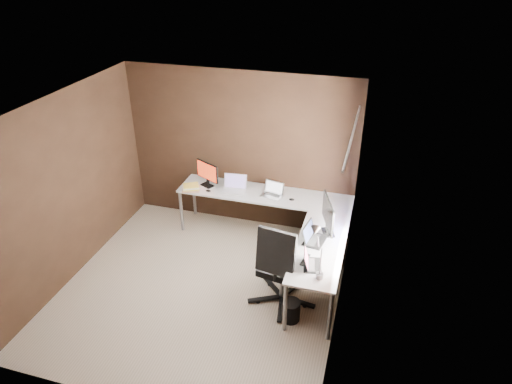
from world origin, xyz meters
TOP-DOWN VIEW (x-y plane):
  - room at (0.34, 0.07)m, footprint 3.60×3.60m
  - desk at (0.84, 1.04)m, footprint 2.65×2.25m
  - drawer_pedestal at (1.43, 1.15)m, footprint 0.42×0.50m
  - monitor_left at (-0.44, 1.50)m, footprint 0.41×0.23m
  - monitor_right at (1.54, 0.70)m, footprint 0.24×0.57m
  - laptop_white at (0.01, 1.48)m, footprint 0.37×0.28m
  - laptop_silver at (0.61, 1.48)m, footprint 0.35×0.28m
  - laptop_black_big at (1.38, 0.48)m, footprint 0.30×0.38m
  - laptop_black_small at (1.44, -0.04)m, footprint 0.26×0.33m
  - book_stack at (-0.64, 1.30)m, footprint 0.31×0.28m
  - mouse_left at (-0.36, 1.31)m, footprint 0.09×0.07m
  - mouse_corner at (0.92, 1.40)m, footprint 0.09×0.06m
  - desk_lamp at (1.52, -0.17)m, footprint 0.20×0.23m
  - office_chair at (1.08, 0.05)m, footprint 0.68×0.69m
  - wastebasket at (1.27, -0.22)m, footprint 0.25×0.25m

SIDE VIEW (x-z plane):
  - wastebasket at x=1.27m, z-range 0.00..0.27m
  - drawer_pedestal at x=1.43m, z-range 0.00..0.60m
  - office_chair at x=1.08m, z-range -0.25..0.96m
  - desk at x=0.84m, z-range 0.31..1.04m
  - mouse_corner at x=0.92m, z-range 0.73..0.76m
  - mouse_left at x=-0.36m, z-range 0.73..0.76m
  - book_stack at x=-0.64m, z-range 0.73..0.81m
  - laptop_black_small at x=1.44m, z-range 0.67..0.87m
  - laptop_silver at x=0.61m, z-range 0.67..0.88m
  - laptop_black_big at x=1.38m, z-range 0.66..0.90m
  - laptop_white at x=0.01m, z-range 0.66..0.90m
  - monitor_left at x=-0.44m, z-range 0.76..1.15m
  - monitor_right at x=1.54m, z-range 0.76..1.25m
  - desk_lamp at x=1.52m, z-range 0.81..1.45m
  - room at x=0.34m, z-range 0.03..2.53m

